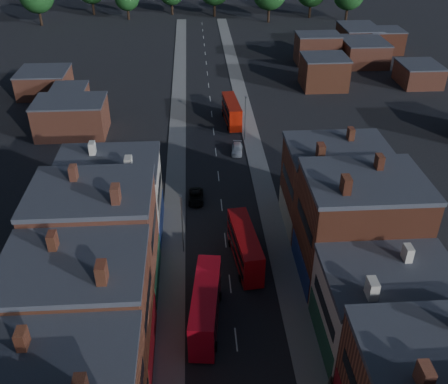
{
  "coord_description": "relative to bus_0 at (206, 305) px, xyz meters",
  "views": [
    {
      "loc": [
        -3.34,
        -17.7,
        38.25
      ],
      "look_at": [
        0.0,
        34.67,
        5.47
      ],
      "focal_mm": 40.0,
      "sensor_mm": 36.0,
      "label": 1
    }
  ],
  "objects": [
    {
      "name": "bus_1",
      "position": [
        4.84,
        9.31,
        -0.11
      ],
      "size": [
        3.41,
        10.34,
        4.38
      ],
      "rotation": [
        0.0,
        0.0,
        0.11
      ],
      "color": "#BE0A0E",
      "rests_on": "ground"
    },
    {
      "name": "lamp_post_2",
      "position": [
        -2.34,
        11.66,
        2.24
      ],
      "size": [
        0.25,
        0.7,
        8.12
      ],
      "color": "slate",
      "rests_on": "ground"
    },
    {
      "name": "bus_2",
      "position": [
        6.36,
        49.3,
        -0.13
      ],
      "size": [
        3.11,
        10.17,
        4.33
      ],
      "rotation": [
        0.0,
        0.0,
        0.08
      ],
      "color": "#9A1506",
      "rests_on": "ground"
    },
    {
      "name": "lamp_post_3",
      "position": [
        8.06,
        41.66,
        2.24
      ],
      "size": [
        0.25,
        0.7,
        8.12
      ],
      "color": "slate",
      "rests_on": "ground"
    },
    {
      "name": "bus_0",
      "position": [
        0.0,
        0.0,
        0.0
      ],
      "size": [
        3.62,
        10.8,
        4.57
      ],
      "rotation": [
        0.0,
        0.0,
        -0.12
      ],
      "color": "#B30A19",
      "rests_on": "ground"
    },
    {
      "name": "car_3",
      "position": [
        6.36,
        37.35,
        -1.84
      ],
      "size": [
        2.22,
        4.48,
        1.25
      ],
      "primitive_type": "imported",
      "rotation": [
        0.0,
        0.0,
        -0.11
      ],
      "color": "white",
      "rests_on": "ground"
    },
    {
      "name": "car_2",
      "position": [
        -0.67,
        23.05,
        -1.84
      ],
      "size": [
        2.17,
        4.58,
        1.26
      ],
      "primitive_type": "imported",
      "rotation": [
        0.0,
        0.0,
        -0.02
      ],
      "color": "black",
      "rests_on": "ground"
    },
    {
      "name": "ped_3",
      "position": [
        10.56,
        -8.65,
        -1.45
      ],
      "size": [
        0.8,
        1.15,
        1.79
      ],
      "primitive_type": "imported",
      "rotation": [
        0.0,
        0.0,
        1.23
      ],
      "color": "#5F5B51",
      "rests_on": "pavement_east"
    },
    {
      "name": "pavement_east",
      "position": [
        9.36,
        31.66,
        -2.41
      ],
      "size": [
        3.0,
        200.0,
        0.12
      ],
      "primitive_type": "cube",
      "color": "gray",
      "rests_on": "ground"
    },
    {
      "name": "pavement_west",
      "position": [
        -3.64,
        31.66,
        -2.41
      ],
      "size": [
        3.0,
        200.0,
        0.12
      ],
      "primitive_type": "cube",
      "color": "gray",
      "rests_on": "ground"
    }
  ]
}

